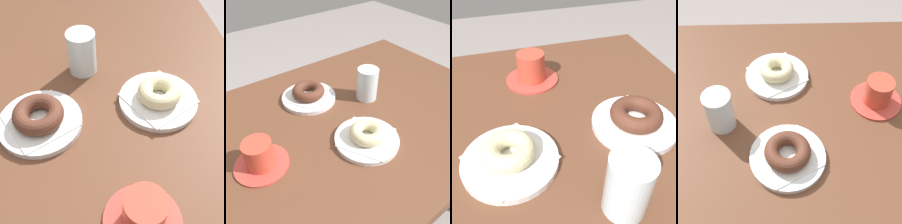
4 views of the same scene
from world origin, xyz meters
TOP-DOWN VIEW (x-y plane):
  - ground_plane at (0.00, 0.00)m, footprint 6.00×6.00m
  - table at (0.00, 0.00)m, footprint 1.14×0.82m
  - plate_chocolate_ring at (0.07, -0.17)m, footprint 0.20×0.20m
  - napkin_chocolate_ring at (0.07, -0.17)m, footprint 0.19×0.19m
  - donut_chocolate_ring at (0.07, -0.17)m, footprint 0.12×0.12m
  - plate_sugar_ring at (0.05, 0.13)m, footprint 0.20×0.20m
  - napkin_sugar_ring at (0.05, 0.13)m, footprint 0.20×0.20m
  - donut_sugar_ring at (0.05, 0.13)m, footprint 0.11×0.11m
  - water_glass at (-0.11, -0.05)m, footprint 0.08×0.08m
  - coffee_cup at (0.35, 0.02)m, footprint 0.15×0.15m

SIDE VIEW (x-z plane):
  - ground_plane at x=0.00m, z-range 0.00..0.00m
  - table at x=0.00m, z-range 0.27..0.98m
  - plate_sugar_ring at x=0.05m, z-range 0.71..0.72m
  - plate_chocolate_ring at x=0.07m, z-range 0.71..0.72m
  - napkin_sugar_ring at x=0.05m, z-range 0.72..0.72m
  - napkin_chocolate_ring at x=0.07m, z-range 0.72..0.72m
  - donut_sugar_ring at x=0.05m, z-range 0.72..0.76m
  - donut_chocolate_ring at x=0.07m, z-range 0.72..0.76m
  - coffee_cup at x=0.35m, z-range 0.70..0.79m
  - water_glass at x=-0.11m, z-range 0.71..0.83m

